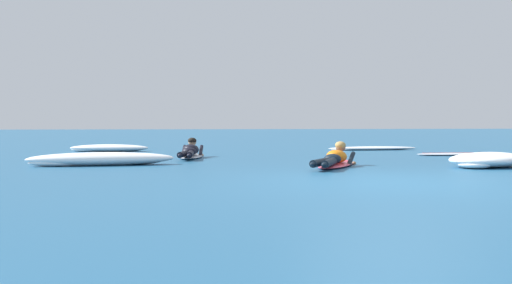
% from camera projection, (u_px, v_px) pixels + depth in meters
% --- Properties ---
extents(ground_plane, '(120.00, 120.00, 0.00)m').
position_uv_depth(ground_plane, '(273.00, 151.00, 18.75)').
color(ground_plane, '#235B84').
extents(surfer_near, '(1.58, 2.44, 0.53)m').
position_uv_depth(surfer_near, '(335.00, 160.00, 11.90)').
color(surfer_near, '#E54C66').
rests_on(surfer_near, ground).
extents(surfer_far, '(0.83, 2.52, 0.55)m').
position_uv_depth(surfer_far, '(190.00, 152.00, 14.92)').
color(surfer_far, silver).
rests_on(surfer_far, ground).
extents(drifting_surfboard, '(1.94, 0.60, 0.16)m').
position_uv_depth(drifting_surfboard, '(452.00, 154.00, 16.12)').
color(drifting_surfboard, silver).
rests_on(drifting_surfboard, ground).
extents(whitewater_front, '(2.15, 1.79, 0.29)m').
position_uv_depth(whitewater_front, '(489.00, 160.00, 11.91)').
color(whitewater_front, white).
rests_on(whitewater_front, ground).
extents(whitewater_mid_left, '(2.97, 0.80, 0.12)m').
position_uv_depth(whitewater_mid_left, '(373.00, 148.00, 19.21)').
color(whitewater_mid_left, white).
rests_on(whitewater_mid_left, ground).
extents(whitewater_mid_right, '(3.00, 0.95, 0.27)m').
position_uv_depth(whitewater_mid_right, '(102.00, 159.00, 12.34)').
color(whitewater_mid_right, white).
rests_on(whitewater_mid_right, ground).
extents(whitewater_back, '(2.40, 0.89, 0.22)m').
position_uv_depth(whitewater_back, '(109.00, 148.00, 18.21)').
color(whitewater_back, white).
rests_on(whitewater_back, ground).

